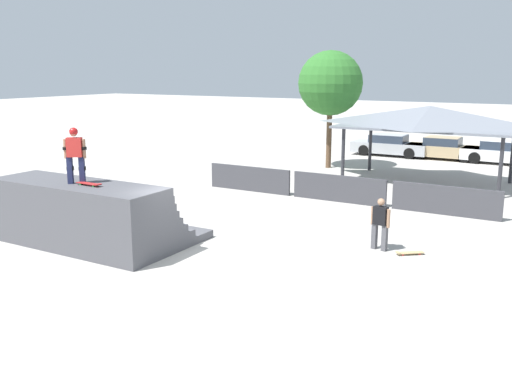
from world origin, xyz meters
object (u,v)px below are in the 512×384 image
at_px(skater_on_deck, 75,152).
at_px(bystander_walking, 380,221).
at_px(tree_beside_pavilion, 330,83).
at_px(parked_car_tan, 444,149).
at_px(skateboard_on_deck, 90,184).
at_px(parked_car_white, 502,153).
at_px(skateboard_on_ground, 409,253).
at_px(parked_car_silver, 390,146).

relative_size(skater_on_deck, bystander_walking, 1.05).
distance_m(tree_beside_pavilion, parked_car_tan, 8.50).
height_order(skater_on_deck, skateboard_on_deck, skater_on_deck).
bearing_deg(skateboard_on_deck, bystander_walking, 32.37).
height_order(tree_beside_pavilion, parked_car_white, tree_beside_pavilion).
relative_size(skateboard_on_ground, parked_car_silver, 0.17).
xyz_separation_m(skater_on_deck, parked_car_white, (8.43, 22.38, -2.21)).
relative_size(bystander_walking, parked_car_silver, 0.34).
bearing_deg(bystander_walking, skateboard_on_deck, 42.40).
xyz_separation_m(parked_car_silver, parked_car_tan, (3.12, 0.24, -0.00)).
height_order(skateboard_on_deck, parked_car_white, skateboard_on_deck).
relative_size(bystander_walking, tree_beside_pavilion, 0.25).
distance_m(skateboard_on_deck, parked_car_white, 23.81).
bearing_deg(bystander_walking, parked_car_silver, -62.10).
distance_m(skateboard_on_deck, bystander_walking, 8.26).
bearing_deg(parked_car_silver, parked_car_white, 0.52).
relative_size(skater_on_deck, skateboard_on_deck, 1.89).
height_order(skateboard_on_deck, tree_beside_pavilion, tree_beside_pavilion).
height_order(skateboard_on_deck, parked_car_tan, skateboard_on_deck).
relative_size(tree_beside_pavilion, parked_car_white, 1.43).
xyz_separation_m(tree_beside_pavilion, parked_car_tan, (4.58, 6.09, -3.77)).
distance_m(skateboard_on_ground, parked_car_silver, 19.16).
xyz_separation_m(skater_on_deck, parked_car_tan, (5.31, 22.50, -2.21)).
relative_size(bystander_walking, parked_car_tan, 0.36).
height_order(parked_car_silver, parked_car_white, same).
relative_size(skateboard_on_deck, tree_beside_pavilion, 0.14).
relative_size(skater_on_deck, parked_car_white, 0.38).
bearing_deg(skateboard_on_deck, tree_beside_pavilion, 90.72).
distance_m(tree_beside_pavilion, parked_car_silver, 7.11).
distance_m(bystander_walking, parked_car_silver, 18.87).
relative_size(skater_on_deck, tree_beside_pavilion, 0.26).
distance_m(parked_car_silver, parked_car_tan, 3.13).
distance_m(bystander_walking, parked_car_white, 18.23).
distance_m(skateboard_on_deck, parked_car_tan, 23.08).
xyz_separation_m(skater_on_deck, skateboard_on_ground, (8.44, 4.15, -2.76)).
relative_size(skateboard_on_deck, skateboard_on_ground, 1.13).
height_order(tree_beside_pavilion, parked_car_tan, tree_beside_pavilion).
height_order(tree_beside_pavilion, parked_car_silver, tree_beside_pavilion).
bearing_deg(parked_car_silver, parked_car_tan, 3.79).
xyz_separation_m(skater_on_deck, tree_beside_pavilion, (0.73, 16.41, 1.55)).
bearing_deg(parked_car_white, parked_car_silver, -177.09).
height_order(bystander_walking, parked_car_tan, bystander_walking).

